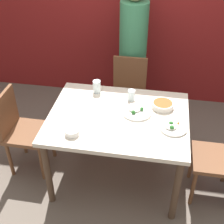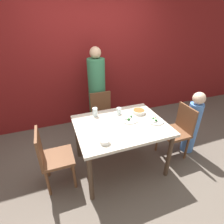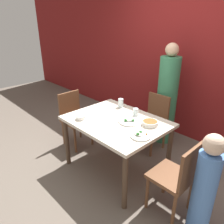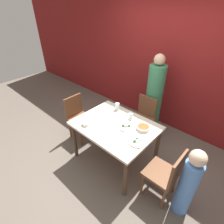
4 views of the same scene
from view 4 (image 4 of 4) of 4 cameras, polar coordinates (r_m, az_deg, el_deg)
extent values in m
plane|color=#60564C|center=(3.23, 0.96, -14.82)|extent=(10.00, 10.00, 0.00)
cube|color=maroon|center=(3.64, 18.34, 14.86)|extent=(10.00, 0.06, 2.70)
cube|color=beige|center=(2.73, 1.10, -4.48)|extent=(1.23, 0.95, 0.04)
cylinder|color=#4C3828|center=(3.09, -12.09, -9.13)|extent=(0.06, 0.06, 0.71)
cylinder|color=#4C3828|center=(2.52, 4.36, -20.89)|extent=(0.06, 0.06, 0.71)
cylinder|color=#4C3828|center=(3.50, -1.22, -2.52)|extent=(0.06, 0.06, 0.71)
cylinder|color=#4C3828|center=(3.01, 14.54, -10.79)|extent=(0.06, 0.06, 0.71)
cube|color=brown|center=(3.39, 9.36, -2.61)|extent=(0.40, 0.40, 0.04)
cube|color=brown|center=(3.41, 11.46, 1.81)|extent=(0.38, 0.03, 0.41)
cylinder|color=brown|center=(3.49, 5.25, -5.78)|extent=(0.04, 0.04, 0.42)
cylinder|color=brown|center=(3.36, 9.73, -8.11)|extent=(0.04, 0.04, 0.42)
cylinder|color=brown|center=(3.71, 8.40, -3.38)|extent=(0.04, 0.04, 0.42)
cylinder|color=brown|center=(3.58, 12.71, -5.46)|extent=(0.04, 0.04, 0.42)
cube|color=brown|center=(2.56, 15.71, -18.57)|extent=(0.40, 0.40, 0.04)
cube|color=brown|center=(2.36, 20.62, -17.16)|extent=(0.03, 0.38, 0.41)
cylinder|color=brown|center=(2.87, 13.69, -17.83)|extent=(0.04, 0.04, 0.42)
cylinder|color=brown|center=(2.68, 9.80, -22.13)|extent=(0.04, 0.04, 0.42)
cylinder|color=brown|center=(2.81, 19.82, -20.88)|extent=(0.04, 0.04, 0.42)
cylinder|color=brown|center=(2.62, 16.40, -25.65)|extent=(0.04, 0.04, 0.42)
cube|color=brown|center=(3.43, -10.19, -2.27)|extent=(0.40, 0.40, 0.04)
cube|color=brown|center=(3.44, -12.48, 2.01)|extent=(0.03, 0.38, 0.41)
cylinder|color=brown|center=(3.39, -10.23, -7.71)|extent=(0.04, 0.04, 0.42)
cylinder|color=brown|center=(3.54, -6.08, -5.21)|extent=(0.04, 0.04, 0.42)
cylinder|color=brown|center=(3.61, -13.52, -5.29)|extent=(0.04, 0.04, 0.42)
cylinder|color=brown|center=(3.75, -9.47, -3.05)|extent=(0.04, 0.04, 0.42)
cylinder|color=#387F56|center=(3.55, 13.41, 3.73)|extent=(0.32, 0.32, 1.41)
sphere|color=#DBAD89|center=(3.24, 15.29, 16.21)|extent=(0.20, 0.20, 0.20)
cylinder|color=#5184D1|center=(2.50, 23.09, -21.99)|extent=(0.21, 0.21, 0.89)
sphere|color=beige|center=(2.11, 26.30, -13.36)|extent=(0.19, 0.19, 0.19)
cylinder|color=silver|center=(2.65, 10.14, -5.09)|extent=(0.20, 0.20, 0.05)
cylinder|color=#BC5123|center=(2.64, 10.18, -4.70)|extent=(0.17, 0.17, 0.01)
cylinder|color=white|center=(2.43, 8.16, -9.65)|extent=(0.23, 0.23, 0.02)
ellipsoid|color=white|center=(2.42, 7.67, -9.10)|extent=(0.10, 0.10, 0.02)
sphere|color=#2D702D|center=(2.39, 7.44, -9.39)|extent=(0.04, 0.04, 0.04)
cone|color=orange|center=(2.43, 9.64, -9.00)|extent=(0.02, 0.02, 0.03)
sphere|color=#2D702D|center=(2.43, 8.07, -8.66)|extent=(0.04, 0.04, 0.04)
cylinder|color=white|center=(2.68, 4.62, -4.68)|extent=(0.26, 0.26, 0.02)
ellipsoid|color=white|center=(2.69, 4.58, -3.89)|extent=(0.11, 0.11, 0.02)
sphere|color=#2D702D|center=(2.65, 3.64, -4.38)|extent=(0.03, 0.03, 0.03)
sphere|color=#2D702D|center=(2.64, 3.71, -4.51)|extent=(0.03, 0.03, 0.03)
sphere|color=#2D702D|center=(2.65, 5.66, -4.39)|extent=(0.03, 0.03, 0.03)
cylinder|color=white|center=(2.73, -8.55, -3.75)|extent=(0.12, 0.12, 0.05)
cylinder|color=white|center=(2.71, -8.58, -3.39)|extent=(0.10, 0.10, 0.01)
cylinder|color=silver|center=(2.82, 6.07, -1.48)|extent=(0.07, 0.07, 0.10)
cylinder|color=silver|center=(3.04, 1.74, 1.81)|extent=(0.08, 0.08, 0.13)
cube|color=white|center=(2.92, -8.70, -1.51)|extent=(0.14, 0.14, 0.01)
cube|color=silver|center=(3.08, -3.14, 0.87)|extent=(0.18, 0.08, 0.01)
camera|label=1|loc=(1.23, -76.70, 8.97)|focal=50.00mm
camera|label=2|loc=(2.28, -53.73, 11.14)|focal=28.00mm
camera|label=3|loc=(0.57, 103.57, -72.64)|focal=35.00mm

